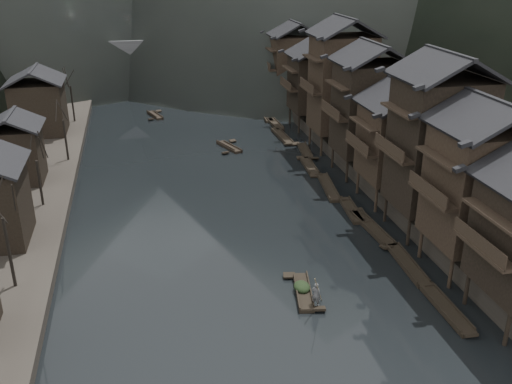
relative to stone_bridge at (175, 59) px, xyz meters
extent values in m
plane|color=black|center=(0.00, -72.00, -5.11)|extent=(300.00, 300.00, 0.00)
cube|color=#2D2823|center=(35.00, -32.00, -4.21)|extent=(40.00, 200.00, 1.80)
cylinder|color=black|center=(14.20, -82.40, -3.81)|extent=(0.30, 0.30, 2.90)
cylinder|color=black|center=(14.20, -77.60, -3.81)|extent=(0.30, 0.30, 2.90)
cylinder|color=black|center=(16.95, -77.60, -3.81)|extent=(0.30, 0.30, 2.90)
cube|color=black|center=(13.30, -80.00, 0.74)|extent=(1.20, 5.70, 0.25)
cylinder|color=black|center=(14.20, -75.40, -3.81)|extent=(0.30, 0.30, 2.90)
cylinder|color=black|center=(14.20, -70.60, -3.81)|extent=(0.30, 0.30, 2.90)
cylinder|color=black|center=(16.95, -75.40, -3.81)|extent=(0.30, 0.30, 2.90)
cylinder|color=black|center=(16.95, -70.60, -3.81)|extent=(0.30, 0.30, 2.90)
cube|color=black|center=(17.30, -73.00, 1.99)|extent=(7.00, 6.00, 9.00)
cube|color=black|center=(13.30, -73.00, 1.54)|extent=(1.20, 5.70, 0.25)
cylinder|color=black|center=(14.20, -68.40, -3.81)|extent=(0.30, 0.30, 2.90)
cylinder|color=black|center=(14.20, -63.60, -3.81)|extent=(0.30, 0.30, 2.90)
cylinder|color=black|center=(16.95, -68.40, -3.81)|extent=(0.30, 0.30, 2.90)
cylinder|color=black|center=(16.95, -63.60, -3.81)|extent=(0.30, 0.30, 2.90)
cube|color=black|center=(17.30, -66.00, 3.11)|extent=(7.00, 6.00, 11.23)
cube|color=black|center=(13.30, -66.00, 2.54)|extent=(1.20, 5.70, 0.25)
cylinder|color=black|center=(14.20, -61.40, -3.81)|extent=(0.30, 0.30, 2.90)
cylinder|color=black|center=(14.20, -56.60, -3.81)|extent=(0.30, 0.30, 2.90)
cylinder|color=black|center=(16.95, -61.40, -3.81)|extent=(0.30, 0.30, 2.90)
cylinder|color=black|center=(16.95, -56.60, -3.81)|extent=(0.30, 0.30, 2.90)
cube|color=black|center=(17.30, -59.00, 1.09)|extent=(7.00, 6.00, 7.20)
cube|color=black|center=(13.30, -59.00, 0.73)|extent=(1.20, 5.70, 0.25)
cylinder|color=black|center=(14.20, -53.40, -3.81)|extent=(0.30, 0.30, 2.90)
cylinder|color=black|center=(14.20, -48.60, -3.81)|extent=(0.30, 0.30, 2.90)
cylinder|color=black|center=(16.95, -53.40, -3.81)|extent=(0.30, 0.30, 2.90)
cylinder|color=black|center=(16.95, -48.60, -3.81)|extent=(0.30, 0.30, 2.90)
cube|color=black|center=(17.30, -51.00, 2.44)|extent=(7.00, 6.00, 9.90)
cube|color=black|center=(13.30, -51.00, 1.95)|extent=(1.20, 5.70, 0.25)
cylinder|color=black|center=(14.20, -44.40, -3.81)|extent=(0.30, 0.30, 2.90)
cylinder|color=black|center=(14.20, -39.60, -3.81)|extent=(0.30, 0.30, 2.90)
cylinder|color=black|center=(16.95, -44.40, -3.81)|extent=(0.30, 0.30, 2.90)
cylinder|color=black|center=(16.95, -39.60, -3.81)|extent=(0.30, 0.30, 2.90)
cube|color=black|center=(17.30, -42.00, 3.30)|extent=(7.00, 6.00, 11.61)
cube|color=black|center=(13.30, -42.00, 2.72)|extent=(1.20, 5.70, 0.25)
cylinder|color=black|center=(14.20, -34.40, -3.81)|extent=(0.30, 0.30, 2.90)
cylinder|color=black|center=(14.20, -29.60, -3.81)|extent=(0.30, 0.30, 2.90)
cylinder|color=black|center=(16.95, -34.40, -3.81)|extent=(0.30, 0.30, 2.90)
cylinder|color=black|center=(16.95, -29.60, -3.81)|extent=(0.30, 0.30, 2.90)
cube|color=black|center=(17.30, -32.00, 1.28)|extent=(7.00, 6.00, 7.57)
cube|color=black|center=(13.30, -32.00, 0.90)|extent=(1.20, 5.70, 0.25)
cylinder|color=black|center=(14.20, -22.40, -3.81)|extent=(0.30, 0.30, 2.90)
cylinder|color=black|center=(14.20, -17.60, -3.81)|extent=(0.30, 0.30, 2.90)
cylinder|color=black|center=(16.95, -22.40, -3.81)|extent=(0.30, 0.30, 2.90)
cylinder|color=black|center=(16.95, -17.60, -3.81)|extent=(0.30, 0.30, 2.90)
cube|color=black|center=(17.30, -20.00, 1.88)|extent=(7.00, 6.00, 8.78)
cube|color=black|center=(13.30, -20.00, 1.44)|extent=(1.20, 5.70, 0.25)
cube|color=black|center=(-20.50, -48.00, -1.01)|extent=(5.00, 5.00, 5.80)
cube|color=black|center=(-20.50, -30.00, -0.51)|extent=(6.50, 6.50, 6.80)
cylinder|color=black|center=(-17.00, -69.87, -1.17)|extent=(0.24, 0.24, 5.47)
cylinder|color=black|center=(-17.00, -55.07, -1.66)|extent=(0.24, 0.24, 4.49)
cylinder|color=black|center=(-17.00, -42.08, -1.52)|extent=(0.24, 0.24, 4.78)
cylinder|color=black|center=(-17.00, -25.04, -1.37)|extent=(0.24, 0.24, 5.07)
cube|color=black|center=(12.43, -78.23, -4.96)|extent=(1.14, 6.03, 0.30)
cube|color=black|center=(12.43, -78.23, -4.78)|extent=(1.20, 5.91, 0.10)
cube|color=black|center=(12.41, -75.34, -4.82)|extent=(0.94, 0.75, 0.33)
cube|color=black|center=(12.45, -81.12, -4.82)|extent=(0.94, 0.75, 0.33)
cube|color=black|center=(12.55, -71.72, -4.96)|extent=(1.44, 6.89, 0.30)
cube|color=black|center=(12.55, -71.72, -4.78)|extent=(1.49, 6.75, 0.10)
cube|color=black|center=(12.39, -68.44, -4.82)|extent=(0.98, 0.89, 0.35)
cube|color=black|center=(12.72, -75.00, -4.82)|extent=(0.98, 0.89, 0.35)
cube|color=black|center=(12.33, -65.05, -4.96)|extent=(1.52, 7.66, 0.30)
cube|color=black|center=(12.33, -65.05, -4.78)|extent=(1.57, 7.51, 0.10)
cube|color=black|center=(12.53, -61.40, -4.82)|extent=(0.99, 0.98, 0.37)
cube|color=black|center=(12.13, -68.70, -4.82)|extent=(0.99, 0.98, 0.37)
cube|color=black|center=(11.88, -60.90, -4.96)|extent=(1.67, 5.98, 0.30)
cube|color=black|center=(11.88, -60.90, -4.78)|extent=(1.72, 5.86, 0.10)
cube|color=black|center=(11.61, -58.08, -4.82)|extent=(1.00, 0.82, 0.32)
cube|color=black|center=(12.16, -63.72, -4.82)|extent=(1.00, 0.82, 0.32)
cube|color=black|center=(11.63, -54.77, -4.96)|extent=(2.08, 7.74, 0.30)
cube|color=black|center=(11.63, -54.77, -4.78)|extent=(2.11, 7.60, 0.10)
cube|color=black|center=(11.15, -51.12, -4.82)|extent=(1.05, 1.05, 0.37)
cube|color=black|center=(12.10, -58.42, -4.82)|extent=(1.05, 1.05, 0.37)
cube|color=black|center=(11.52, -48.11, -4.96)|extent=(1.50, 6.05, 0.30)
cube|color=black|center=(11.52, -48.11, -4.78)|extent=(1.55, 5.93, 0.10)
cube|color=black|center=(11.32, -45.24, -4.82)|extent=(0.98, 0.80, 0.33)
cube|color=black|center=(11.71, -50.98, -4.82)|extent=(0.98, 0.80, 0.33)
cube|color=black|center=(12.61, -42.69, -4.96)|extent=(1.85, 6.28, 0.30)
cube|color=black|center=(12.61, -42.69, -4.78)|extent=(1.89, 6.16, 0.10)
cube|color=black|center=(12.25, -39.74, -4.82)|extent=(1.02, 0.87, 0.33)
cube|color=black|center=(12.97, -45.64, -4.82)|extent=(1.02, 0.87, 0.33)
cube|color=black|center=(11.35, -36.09, -4.96)|extent=(1.38, 7.43, 0.30)
cube|color=black|center=(11.35, -36.09, -4.78)|extent=(1.43, 7.28, 0.10)
cube|color=black|center=(11.49, -32.54, -4.82)|extent=(0.97, 0.94, 0.36)
cube|color=black|center=(11.22, -39.63, -4.82)|extent=(0.97, 0.94, 0.36)
cube|color=black|center=(11.87, -30.06, -4.96)|extent=(1.24, 6.18, 0.30)
cube|color=black|center=(11.87, -30.06, -4.78)|extent=(1.29, 6.06, 0.10)
cube|color=black|center=(11.93, -27.10, -4.82)|extent=(0.95, 0.78, 0.33)
cube|color=black|center=(11.80, -33.01, -4.82)|extent=(0.95, 0.78, 0.33)
cube|color=black|center=(11.65, -24.94, -4.96)|extent=(1.61, 7.42, 0.30)
cube|color=black|center=(11.65, -24.94, -4.78)|extent=(1.66, 7.27, 0.10)
cube|color=black|center=(11.40, -21.42, -4.82)|extent=(1.00, 0.96, 0.36)
cube|color=black|center=(11.90, -28.46, -4.82)|extent=(1.00, 0.96, 0.36)
cube|color=black|center=(3.51, -39.04, -4.96)|extent=(2.71, 5.11, 0.30)
cube|color=black|center=(3.51, -39.04, -4.78)|extent=(2.72, 5.03, 0.10)
cube|color=black|center=(4.36, -36.76, -4.82)|extent=(1.02, 0.89, 0.30)
cube|color=black|center=(2.66, -41.33, -4.82)|extent=(1.02, 0.89, 0.30)
cube|color=black|center=(-5.13, -21.28, -4.96)|extent=(2.37, 4.96, 0.30)
cube|color=black|center=(-5.13, -21.28, -4.78)|extent=(2.39, 4.88, 0.10)
cube|color=black|center=(-4.45, -19.04, -4.82)|extent=(0.99, 0.83, 0.30)
cube|color=black|center=(-5.81, -23.52, -4.82)|extent=(0.99, 0.83, 0.30)
cube|color=#4C4C4F|center=(0.00, 0.00, 2.09)|extent=(40.00, 6.00, 1.60)
cube|color=#4C4C4F|center=(0.00, -2.70, 3.39)|extent=(40.00, 0.50, 1.00)
cube|color=#4C4C4F|center=(0.00, 2.70, 3.39)|extent=(40.00, 0.50, 1.00)
cube|color=#4C4C4F|center=(-14.00, 0.00, -1.91)|extent=(3.20, 6.00, 6.40)
cube|color=#4C4C4F|center=(-4.50, 0.00, -1.91)|extent=(3.20, 6.00, 6.40)
cube|color=#4C4C4F|center=(4.50, 0.00, -1.91)|extent=(3.20, 6.00, 6.40)
cube|color=#4C4C4F|center=(14.00, 0.00, -1.91)|extent=(3.20, 6.00, 6.40)
cube|color=black|center=(3.19, -73.92, -4.96)|extent=(1.99, 5.15, 0.30)
cube|color=black|center=(3.19, -73.92, -4.78)|extent=(2.02, 5.06, 0.10)
cube|color=black|center=(2.75, -71.54, -4.82)|extent=(1.03, 0.79, 0.30)
cube|color=black|center=(3.63, -76.30, -4.82)|extent=(1.03, 0.79, 0.30)
ellipsoid|color=black|center=(3.14, -73.67, -4.31)|extent=(1.20, 1.58, 0.72)
imported|color=#535355|center=(3.54, -75.80, -3.76)|extent=(0.79, 0.74, 1.81)
cylinder|color=#8C7A51|center=(3.74, -75.80, -1.02)|extent=(1.52, 2.28, 3.67)
camera|label=1|loc=(-7.80, -108.44, 18.29)|focal=40.00mm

